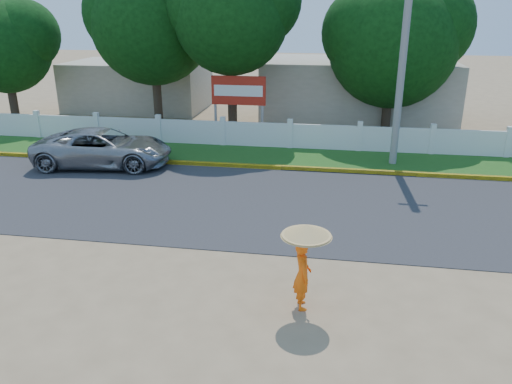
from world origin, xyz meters
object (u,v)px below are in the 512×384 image
vehicle (103,148)px  billboard (239,94)px  monk_with_parasol (304,254)px  utility_pole (402,65)px

vehicle → billboard: (4.43, 4.85, 1.42)m
monk_with_parasol → billboard: size_ratio=0.63×
utility_pole → vehicle: utility_pole is taller
monk_with_parasol → billboard: 14.07m
utility_pole → billboard: size_ratio=2.60×
vehicle → monk_with_parasol: bearing=-142.2°
vehicle → billboard: billboard is taller
utility_pole → billboard: (-6.78, 2.78, -1.69)m
utility_pole → vehicle: (-11.20, -2.08, -3.10)m
monk_with_parasol → utility_pole: bearing=75.4°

